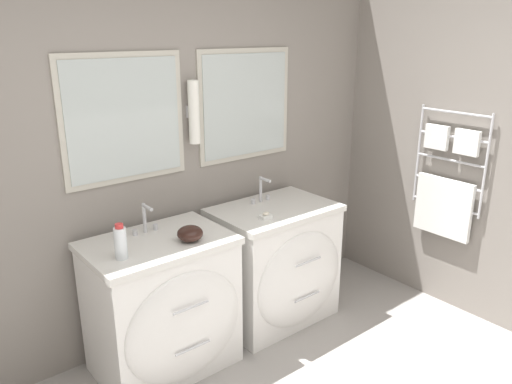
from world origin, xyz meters
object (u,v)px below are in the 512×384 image
Objects in this scene: amenity_bowl at (190,233)px; toiletry_bottle at (121,242)px; vanity_right at (277,264)px; vanity_left at (165,306)px.

toiletry_bottle is at bearing 175.67° from amenity_bowl.
vanity_right is at bearing 2.85° from toiletry_bottle.
toiletry_bottle is 1.31× the size of amenity_bowl.
toiletry_bottle reaches higher than amenity_bowl.
toiletry_bottle is at bearing -177.15° from vanity_right.
amenity_bowl reaches higher than vanity_right.
vanity_right is 5.65× the size of amenity_bowl.
amenity_bowl is at bearing -31.71° from vanity_left.
vanity_left is at bearing 180.00° from vanity_right.
vanity_left is 1.00× the size of vanity_right.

